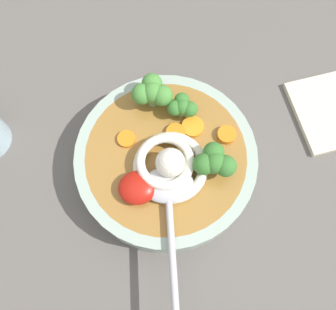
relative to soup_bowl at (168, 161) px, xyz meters
The scene contains 12 objects.
table_slab 4.80cm from the soup_bowl, 35.70° to the right, with size 134.31×134.31×4.26cm, color #5B5651.
soup_bowl is the anchor object (origin of this frame).
noodle_pile 3.91cm from the soup_bowl, 98.49° to the left, with size 9.69×9.50×3.90cm.
soup_spoon 6.14cm from the soup_bowl, 88.66° to the left, with size 6.10×17.27×1.60cm.
chili_sauce_dollop 6.29cm from the soup_bowl, 48.31° to the left, with size 4.44×3.99×2.00cm, color #B2190F.
broccoli_floret_left 8.83cm from the soup_bowl, 81.84° to the right, with size 5.00×4.30×3.95cm.
broccoli_floret_near_spoon 7.25cm from the soup_bowl, 114.30° to the right, with size 3.71×3.19×2.93cm.
broccoli_floret_far 7.44cm from the soup_bowl, 158.76° to the left, with size 4.88×4.20×3.86cm.
carrot_slice_front 4.01cm from the soup_bowl, 118.32° to the right, with size 2.39×2.39×0.59cm, color orange.
carrot_slice_extra_a 5.80cm from the soup_bowl, 27.70° to the right, with size 2.19×2.19×0.45cm, color orange.
carrot_slice_extra_b 5.54cm from the soup_bowl, 137.08° to the right, with size 2.71×2.71×0.51cm, color orange.
carrot_slice_rear 8.22cm from the soup_bowl, 166.15° to the right, with size 2.26×2.26×0.77cm, color orange.
Camera 1 is at (0.26, 15.28, 50.64)cm, focal length 39.32 mm.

